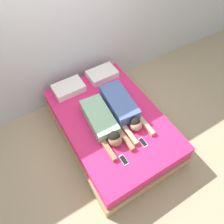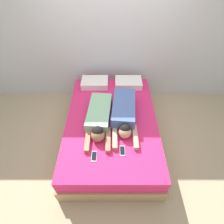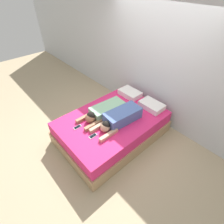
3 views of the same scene
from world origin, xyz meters
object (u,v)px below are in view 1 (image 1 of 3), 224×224
pillow_head_left (69,88)px  person_right (122,107)px  person_left (103,123)px  cell_phone_right (143,142)px  bed (112,127)px  pillow_head_right (102,74)px  cell_phone_left (124,160)px

pillow_head_left → person_right: person_right is taller
person_left → cell_phone_right: person_left is taller
bed → pillow_head_left: (-0.33, 0.87, 0.33)m
cell_phone_right → pillow_head_right: bearing=83.2°
pillow_head_left → pillow_head_right: same height
bed → pillow_head_right: 0.99m
person_right → cell_phone_right: (-0.05, -0.63, -0.11)m
person_left → cell_phone_left: size_ratio=6.74×
person_right → person_left: bearing=-167.0°
pillow_head_right → person_left: 1.08m
pillow_head_left → cell_phone_left: 1.57m
pillow_head_left → person_left: bearing=-82.0°
pillow_head_left → person_left: (0.13, -0.94, 0.03)m
cell_phone_left → person_right: bearing=58.7°
pillow_head_right → person_right: 0.86m
person_left → person_right: 0.40m
pillow_head_left → cell_phone_right: size_ratio=3.19×
person_left → cell_phone_left: person_left is taller
pillow_head_right → cell_phone_left: pillow_head_right is taller
bed → cell_phone_right: cell_phone_right is taller
bed → pillow_head_right: (0.33, 0.87, 0.33)m
pillow_head_right → cell_phone_right: 1.49m
pillow_head_right → cell_phone_right: pillow_head_right is taller
pillow_head_left → person_left: size_ratio=0.47×
person_right → cell_phone_left: bearing=-121.3°
person_left → cell_phone_right: bearing=-57.1°
person_right → cell_phone_left: person_right is taller
person_left → cell_phone_left: bearing=-93.6°
pillow_head_left → pillow_head_right: bearing=0.0°
bed → cell_phone_left: cell_phone_left is taller
cell_phone_left → cell_phone_right: bearing=12.4°
pillow_head_right → person_left: bearing=-119.0°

